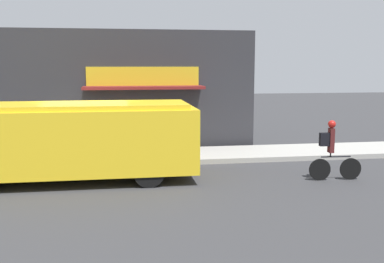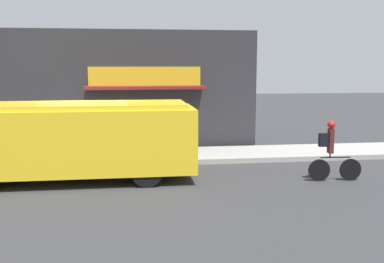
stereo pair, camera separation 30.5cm
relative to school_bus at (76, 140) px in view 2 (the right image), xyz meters
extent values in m
plane|color=#38383A|center=(0.13, 1.47, -1.13)|extent=(70.00, 70.00, 0.00)
cube|color=#ADAAA3|center=(0.13, 2.60, -1.05)|extent=(28.00, 2.26, 0.16)
cube|color=#2D2D33|center=(0.13, 4.13, 1.07)|extent=(12.01, 0.18, 4.39)
cube|color=gold|center=(2.00, 4.02, 1.60)|extent=(4.02, 0.05, 0.70)
cube|color=maroon|center=(2.00, 3.58, 1.22)|extent=(4.22, 0.91, 0.10)
cube|color=yellow|center=(0.35, 0.00, 0.01)|extent=(5.65, 2.15, 1.70)
cube|color=yellow|center=(0.35, 0.00, 0.93)|extent=(5.20, 1.98, 0.13)
cube|color=red|center=(-1.20, 1.33, 0.10)|extent=(0.02, 0.44, 0.44)
cylinder|color=black|center=(1.86, 0.92, -0.72)|extent=(0.82, 0.26, 0.82)
cylinder|color=black|center=(1.86, -0.92, -0.72)|extent=(0.82, 0.26, 0.82)
cylinder|color=black|center=(7.39, -1.03, -0.83)|extent=(0.60, 0.07, 0.60)
cylinder|color=black|center=(6.52, -0.97, -0.83)|extent=(0.60, 0.07, 0.60)
cylinder|color=black|center=(6.95, -1.00, -0.48)|extent=(0.83, 0.08, 0.04)
cylinder|color=black|center=(6.80, -0.99, -0.42)|extent=(0.04, 0.04, 0.12)
cube|color=#561E1E|center=(6.80, -0.99, -0.02)|extent=(0.13, 0.21, 0.67)
sphere|color=red|center=(6.80, -0.99, 0.42)|extent=(0.21, 0.21, 0.21)
cube|color=black|center=(6.61, -0.98, 0.01)|extent=(0.27, 0.15, 0.36)
cylinder|color=#38383D|center=(-2.12, 2.93, -0.58)|extent=(0.52, 0.52, 0.78)
cylinder|color=black|center=(-2.12, 2.93, -0.17)|extent=(0.53, 0.53, 0.04)
camera|label=1|loc=(1.20, -12.25, 1.99)|focal=42.00mm
camera|label=2|loc=(1.51, -12.30, 1.99)|focal=42.00mm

